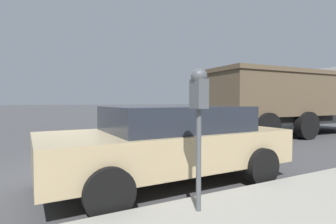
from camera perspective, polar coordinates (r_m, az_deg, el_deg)
name	(u,v)px	position (r m, az deg, el deg)	size (l,w,h in m)	color
ground_plane	(95,174)	(5.42, -15.56, -12.95)	(220.00, 220.00, 0.00)	#424244
parking_meter	(199,102)	(3.05, 6.73, 2.19)	(0.21, 0.19, 1.67)	#4C5156
car_tan	(169,141)	(4.63, 0.21, -6.32)	(2.14, 4.24, 1.33)	tan
dump_truck	(292,97)	(12.50, 25.34, 2.88)	(3.25, 8.21, 2.90)	black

